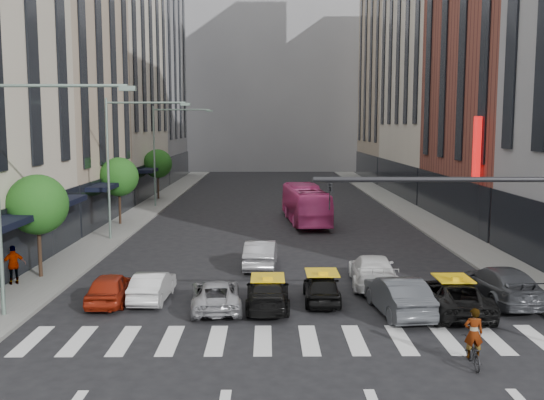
{
  "coord_description": "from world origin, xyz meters",
  "views": [
    {
      "loc": [
        -0.86,
        -18.72,
        7.35
      ],
      "look_at": [
        -0.62,
        8.86,
        4.0
      ],
      "focal_mm": 40.0,
      "sensor_mm": 36.0,
      "label": 1
    }
  ],
  "objects_px": {
    "streetlamp_mid": "(123,149)",
    "streetlamp_near": "(22,165)",
    "car_white_front": "(153,286)",
    "pedestrian_far": "(14,265)",
    "car_red": "(110,288)",
    "taxi_center": "(322,288)",
    "taxi_left": "(268,293)",
    "motorcycle": "(473,352)",
    "bus": "(305,204)",
    "streetlamp_far": "(165,143)"
  },
  "relations": [
    {
      "from": "streetlamp_mid",
      "to": "streetlamp_near",
      "type": "bearing_deg",
      "value": -90.0
    },
    {
      "from": "streetlamp_near",
      "to": "car_white_front",
      "type": "distance_m",
      "value": 7.24
    },
    {
      "from": "car_white_front",
      "to": "pedestrian_far",
      "type": "xyz_separation_m",
      "value": [
        -6.76,
        2.15,
        0.43
      ]
    },
    {
      "from": "car_red",
      "to": "taxi_center",
      "type": "height_order",
      "value": "car_red"
    },
    {
      "from": "taxi_left",
      "to": "motorcycle",
      "type": "height_order",
      "value": "taxi_left"
    },
    {
      "from": "taxi_left",
      "to": "car_red",
      "type": "bearing_deg",
      "value": -6.45
    },
    {
      "from": "car_white_front",
      "to": "bus",
      "type": "distance_m",
      "value": 22.21
    },
    {
      "from": "streetlamp_far",
      "to": "car_white_front",
      "type": "distance_m",
      "value": 30.36
    },
    {
      "from": "bus",
      "to": "streetlamp_near",
      "type": "bearing_deg",
      "value": 57.54
    },
    {
      "from": "streetlamp_far",
      "to": "bus",
      "type": "xyz_separation_m",
      "value": [
        12.14,
        -8.81,
        -4.47
      ]
    },
    {
      "from": "motorcycle",
      "to": "streetlamp_near",
      "type": "bearing_deg",
      "value": -12.24
    },
    {
      "from": "streetlamp_far",
      "to": "bus",
      "type": "distance_m",
      "value": 15.65
    },
    {
      "from": "streetlamp_near",
      "to": "streetlamp_far",
      "type": "bearing_deg",
      "value": 90.0
    },
    {
      "from": "car_red",
      "to": "pedestrian_far",
      "type": "distance_m",
      "value": 5.71
    },
    {
      "from": "streetlamp_far",
      "to": "taxi_left",
      "type": "bearing_deg",
      "value": -73.32
    },
    {
      "from": "taxi_left",
      "to": "motorcycle",
      "type": "bearing_deg",
      "value": 136.33
    },
    {
      "from": "car_red",
      "to": "car_white_front",
      "type": "relative_size",
      "value": 1.01
    },
    {
      "from": "streetlamp_mid",
      "to": "taxi_center",
      "type": "xyz_separation_m",
      "value": [
        11.49,
        -13.97,
        -5.27
      ]
    },
    {
      "from": "streetlamp_mid",
      "to": "motorcycle",
      "type": "height_order",
      "value": "streetlamp_mid"
    },
    {
      "from": "car_white_front",
      "to": "streetlamp_far",
      "type": "bearing_deg",
      "value": -79.23
    },
    {
      "from": "pedestrian_far",
      "to": "taxi_left",
      "type": "bearing_deg",
      "value": 134.22
    },
    {
      "from": "bus",
      "to": "pedestrian_far",
      "type": "height_order",
      "value": "bus"
    },
    {
      "from": "streetlamp_far",
      "to": "bus",
      "type": "height_order",
      "value": "streetlamp_far"
    },
    {
      "from": "streetlamp_near",
      "to": "taxi_center",
      "type": "xyz_separation_m",
      "value": [
        11.49,
        2.03,
        -5.27
      ]
    },
    {
      "from": "taxi_center",
      "to": "bus",
      "type": "relative_size",
      "value": 0.36
    },
    {
      "from": "pedestrian_far",
      "to": "bus",
      "type": "bearing_deg",
      "value": -157.87
    },
    {
      "from": "streetlamp_far",
      "to": "taxi_center",
      "type": "bearing_deg",
      "value": -69.02
    },
    {
      "from": "taxi_left",
      "to": "taxi_center",
      "type": "relative_size",
      "value": 1.17
    },
    {
      "from": "streetlamp_near",
      "to": "streetlamp_far",
      "type": "distance_m",
      "value": 32.0
    },
    {
      "from": "pedestrian_far",
      "to": "car_white_front",
      "type": "bearing_deg",
      "value": 132.51
    },
    {
      "from": "taxi_left",
      "to": "motorcycle",
      "type": "relative_size",
      "value": 2.66
    },
    {
      "from": "bus",
      "to": "motorcycle",
      "type": "height_order",
      "value": "bus"
    },
    {
      "from": "streetlamp_mid",
      "to": "taxi_left",
      "type": "height_order",
      "value": "streetlamp_mid"
    },
    {
      "from": "taxi_left",
      "to": "pedestrian_far",
      "type": "bearing_deg",
      "value": -15.89
    },
    {
      "from": "car_white_front",
      "to": "motorcycle",
      "type": "bearing_deg",
      "value": 149.66
    },
    {
      "from": "streetlamp_near",
      "to": "streetlamp_mid",
      "type": "xyz_separation_m",
      "value": [
        0.0,
        16.0,
        0.0
      ]
    },
    {
      "from": "streetlamp_near",
      "to": "bus",
      "type": "bearing_deg",
      "value": 62.37
    },
    {
      "from": "taxi_left",
      "to": "bus",
      "type": "relative_size",
      "value": 0.42
    },
    {
      "from": "streetlamp_near",
      "to": "car_white_front",
      "type": "xyz_separation_m",
      "value": [
        4.32,
        2.42,
        -5.28
      ]
    },
    {
      "from": "streetlamp_far",
      "to": "motorcycle",
      "type": "bearing_deg",
      "value": -67.11
    },
    {
      "from": "taxi_center",
      "to": "bus",
      "type": "distance_m",
      "value": 21.19
    },
    {
      "from": "taxi_left",
      "to": "taxi_center",
      "type": "distance_m",
      "value": 2.41
    },
    {
      "from": "taxi_left",
      "to": "bus",
      "type": "height_order",
      "value": "bus"
    },
    {
      "from": "car_red",
      "to": "streetlamp_mid",
      "type": "bearing_deg",
      "value": -81.01
    },
    {
      "from": "streetlamp_mid",
      "to": "car_white_front",
      "type": "relative_size",
      "value": 2.38
    },
    {
      "from": "streetlamp_far",
      "to": "car_red",
      "type": "xyz_separation_m",
      "value": [
        2.64,
        -30.01,
        -5.25
      ]
    },
    {
      "from": "car_white_front",
      "to": "motorcycle",
      "type": "distance_m",
      "value": 13.35
    },
    {
      "from": "streetlamp_mid",
      "to": "streetlamp_far",
      "type": "relative_size",
      "value": 1.0
    },
    {
      "from": "taxi_center",
      "to": "pedestrian_far",
      "type": "height_order",
      "value": "pedestrian_far"
    },
    {
      "from": "bus",
      "to": "pedestrian_far",
      "type": "relative_size",
      "value": 5.72
    }
  ]
}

